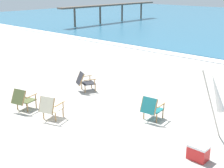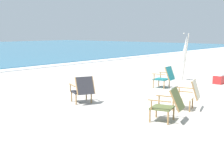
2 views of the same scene
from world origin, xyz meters
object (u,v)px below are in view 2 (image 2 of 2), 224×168
(beach_chair_back_right, at_px, (165,77))
(beach_chair_far_center, at_px, (169,104))
(beach_chair_front_left, at_px, (83,89))
(beach_chair_mid_center, at_px, (189,94))
(umbrella_furled_white, at_px, (185,50))
(cooler_box, at_px, (219,79))

(beach_chair_back_right, xyz_separation_m, beach_chair_far_center, (-3.75, -2.34, -0.00))
(beach_chair_far_center, height_order, beach_chair_front_left, beach_chair_front_left)
(beach_chair_front_left, bearing_deg, beach_chair_back_right, -7.90)
(beach_chair_mid_center, bearing_deg, beach_chair_back_right, 41.87)
(beach_chair_back_right, bearing_deg, beach_chair_front_left, 172.10)
(beach_chair_front_left, distance_m, umbrella_furled_white, 5.76)
(beach_chair_back_right, bearing_deg, umbrella_furled_white, 7.59)
(beach_chair_front_left, xyz_separation_m, cooler_box, (5.98, -1.66, -0.23))
(beach_chair_mid_center, height_order, umbrella_furled_white, umbrella_furled_white)
(umbrella_furled_white, bearing_deg, beach_chair_back_right, -172.41)
(beach_chair_back_right, distance_m, cooler_box, 2.54)
(beach_chair_mid_center, bearing_deg, umbrella_furled_white, 29.01)
(beach_chair_far_center, bearing_deg, beach_chair_back_right, 31.97)
(beach_chair_front_left, height_order, umbrella_furled_white, umbrella_furled_white)
(umbrella_furled_white, bearing_deg, beach_chair_front_left, 177.43)
(beach_chair_back_right, height_order, umbrella_furled_white, umbrella_furled_white)
(beach_chair_far_center, height_order, beach_chair_mid_center, beach_chair_mid_center)
(beach_chair_far_center, distance_m, cooler_box, 6.13)
(beach_chair_back_right, height_order, beach_chair_mid_center, beach_chair_mid_center)
(beach_chair_mid_center, distance_m, umbrella_furled_white, 5.09)
(beach_chair_far_center, bearing_deg, umbrella_furled_white, 24.48)
(umbrella_furled_white, relative_size, cooler_box, 4.14)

